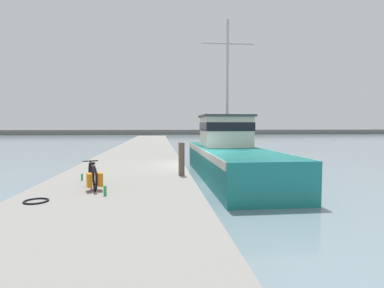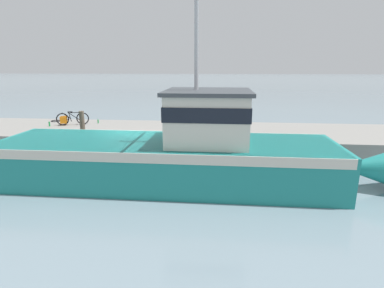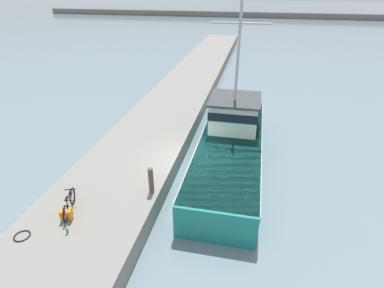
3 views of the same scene
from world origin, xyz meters
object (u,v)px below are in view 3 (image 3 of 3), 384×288
(fishing_boat_main, at_px, (231,140))
(water_bottle_by_bike, at_px, (73,189))
(mooring_post, at_px, (151,181))
(water_bottle_on_curb, at_px, (67,231))
(bicycle_touring, at_px, (68,207))

(fishing_boat_main, height_order, water_bottle_by_bike, fishing_boat_main)
(mooring_post, height_order, water_bottle_on_curb, mooring_post)
(bicycle_touring, relative_size, water_bottle_by_bike, 7.58)
(water_bottle_on_curb, bearing_deg, fishing_boat_main, 57.23)
(water_bottle_by_bike, bearing_deg, fishing_boat_main, 42.27)
(fishing_boat_main, xyz_separation_m, mooring_post, (-2.91, -4.98, 0.36))
(water_bottle_on_curb, relative_size, water_bottle_by_bike, 1.16)
(fishing_boat_main, relative_size, water_bottle_by_bike, 63.90)
(fishing_boat_main, bearing_deg, bicycle_touring, -128.68)
(fishing_boat_main, bearing_deg, water_bottle_by_bike, -137.83)
(fishing_boat_main, distance_m, mooring_post, 5.78)
(mooring_post, distance_m, water_bottle_by_bike, 3.39)
(mooring_post, xyz_separation_m, water_bottle_on_curb, (-2.17, -2.91, -0.46))
(bicycle_touring, height_order, water_bottle_on_curb, bicycle_touring)
(bicycle_touring, height_order, water_bottle_by_bike, bicycle_touring)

